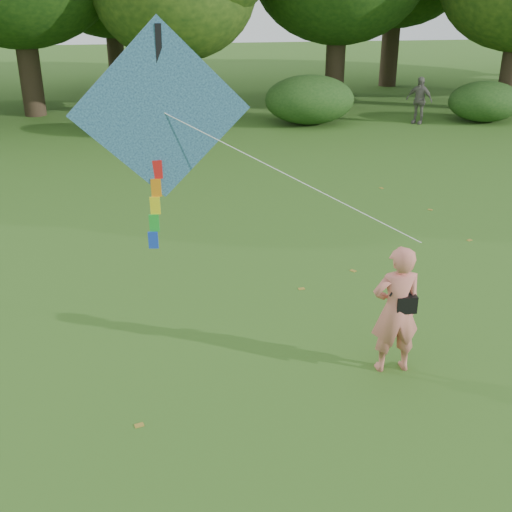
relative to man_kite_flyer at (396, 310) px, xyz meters
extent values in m
plane|color=#265114|center=(-0.72, -0.94, -1.00)|extent=(100.00, 100.00, 0.00)
imported|color=#D87465|center=(0.00, 0.00, 0.00)|extent=(0.74, 0.49, 2.00)
imported|color=slate|center=(6.54, 16.48, -0.10)|extent=(1.08, 1.03, 1.80)
cube|color=black|center=(0.12, -0.03, 0.12)|extent=(0.30, 0.20, 0.26)
cylinder|color=black|center=(0.00, -0.04, 0.51)|extent=(0.33, 0.14, 0.47)
cube|color=#2859AE|center=(-3.21, 0.72, 2.81)|extent=(2.40, 0.36, 2.41)
cube|color=black|center=(-3.21, 0.75, 2.81)|extent=(0.13, 0.28, 2.20)
cylinder|color=white|center=(-1.48, 0.34, 1.94)|extent=(3.47, 0.79, 1.75)
cube|color=red|center=(-3.31, 0.74, 2.02)|extent=(0.14, 0.06, 0.26)
cube|color=orange|center=(-3.34, 0.74, 1.76)|extent=(0.14, 0.06, 0.26)
cube|color=yellow|center=(-3.37, 0.74, 1.50)|extent=(0.14, 0.06, 0.26)
cube|color=green|center=(-3.40, 0.74, 1.24)|extent=(0.14, 0.06, 0.26)
cube|color=blue|center=(-3.43, 0.74, 0.98)|extent=(0.14, 0.06, 0.26)
cylinder|color=#3A2D1E|center=(-8.72, 20.06, 0.93)|extent=(0.88, 0.88, 3.85)
cylinder|color=#3A2D1E|center=(-2.72, 19.06, 0.58)|extent=(0.80, 0.80, 3.15)
cylinder|color=#3A2D1E|center=(4.28, 21.06, 0.84)|extent=(0.86, 0.86, 3.67)
cylinder|color=#3A2D1E|center=(11.28, 18.56, 0.72)|extent=(0.83, 0.83, 3.43)
cylinder|color=#3A2D1E|center=(-5.72, 26.56, 0.75)|extent=(0.84, 0.84, 3.50)
cylinder|color=#3A2D1E|center=(8.28, 25.56, 1.01)|extent=(0.90, 0.90, 4.02)
ellipsoid|color=#264919|center=(-4.72, 16.16, -0.29)|extent=(2.66, 2.09, 1.42)
ellipsoid|color=#264919|center=(2.28, 16.96, -0.06)|extent=(3.50, 2.75, 1.88)
ellipsoid|color=#264919|center=(9.28, 16.46, -0.21)|extent=(2.94, 2.31, 1.58)
cube|color=olive|center=(0.37, 3.43, -0.99)|extent=(0.14, 0.14, 0.01)
cube|color=olive|center=(3.37, 4.65, -0.99)|extent=(0.14, 0.13, 0.01)
cube|color=olive|center=(0.73, 1.26, -0.99)|extent=(0.14, 0.12, 0.01)
cube|color=olive|center=(2.59, 8.56, -0.99)|extent=(0.11, 0.14, 0.01)
cube|color=olive|center=(-0.82, 2.78, -0.99)|extent=(0.13, 0.10, 0.01)
cube|color=olive|center=(-3.72, -0.87, -0.99)|extent=(0.14, 0.11, 0.01)
cube|color=olive|center=(3.26, 6.69, -0.99)|extent=(0.14, 0.13, 0.01)
camera|label=1|loc=(-3.07, -7.84, 4.48)|focal=45.00mm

